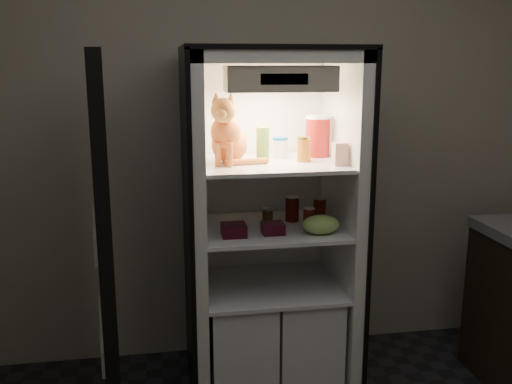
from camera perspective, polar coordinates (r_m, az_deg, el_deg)
room_shell at (r=1.66m, az=10.54°, el=6.55°), size 3.60×3.60×3.60m
refrigerator at (r=3.15m, az=1.25°, el=-5.72°), size 0.90×0.72×1.88m
fridge_door at (r=2.78m, az=-14.94°, el=-6.09°), size 0.16×0.87×1.85m
tabby_cat at (r=2.90m, az=-2.85°, el=5.57°), size 0.31×0.36×0.37m
parmesan_shaker at (r=2.96m, az=0.68°, el=4.80°), size 0.07×0.07×0.18m
mayo_tub at (r=3.07m, az=2.43°, el=4.47°), size 0.08×0.08×0.11m
salsa_jar at (r=2.97m, az=4.82°, el=4.30°), size 0.07×0.07×0.13m
pepper_jar at (r=3.13m, az=6.18°, el=5.59°), size 0.13×0.13×0.23m
cream_carton at (r=2.89m, az=8.38°, el=3.79°), size 0.07×0.07×0.11m
soda_can_a at (r=3.14m, az=3.63°, el=-1.68°), size 0.07×0.07×0.14m
soda_can_b at (r=3.16m, az=6.37°, el=-1.73°), size 0.07×0.07×0.13m
soda_can_c at (r=2.99m, az=5.33°, el=-2.68°), size 0.06×0.06×0.12m
condiment_jar at (r=3.10m, az=1.16°, el=-2.35°), size 0.06×0.06×0.08m
grape_bag at (r=2.92m, az=6.49°, el=-3.24°), size 0.19×0.14×0.10m
berry_box_left at (r=2.88m, az=-2.24°, el=-3.81°), size 0.12×0.12×0.06m
berry_box_right at (r=2.92m, az=1.69°, el=-3.64°), size 0.11×0.11×0.06m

